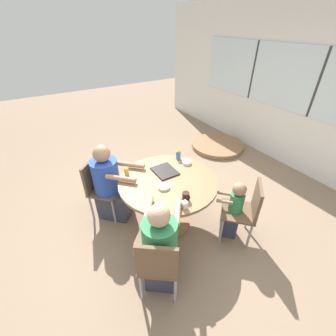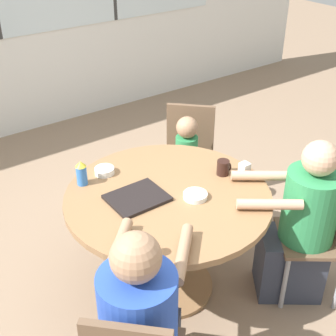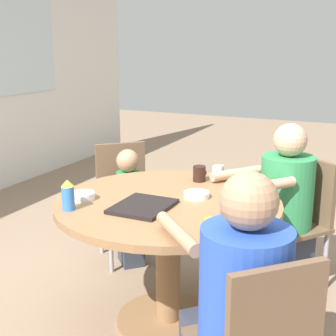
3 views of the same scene
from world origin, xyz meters
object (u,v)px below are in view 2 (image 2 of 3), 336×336
object	(u,v)px
chair_for_man_blue_shirt	(328,228)
coffee_mug	(223,167)
person_woman_green_shirt	(141,335)
sippy_cup	(81,173)
milk_carton_small	(244,169)
bowl_white_shallow	(195,196)
bowl_cereal	(104,171)
person_toddler	(186,170)
person_man_blue_shirt	(300,230)
juice_glass	(149,249)
chair_for_toddler	(189,150)

from	to	relation	value
chair_for_man_blue_shirt	coffee_mug	size ratio (longest dim) A/B	8.89
coffee_mug	person_woman_green_shirt	bearing A→B (deg)	-150.48
sippy_cup	milk_carton_small	size ratio (longest dim) A/B	1.88
bowl_white_shallow	bowl_cereal	bearing A→B (deg)	118.61
coffee_mug	bowl_white_shallow	xyz separation A→B (m)	(-0.31, -0.10, -0.03)
chair_for_man_blue_shirt	milk_carton_small	distance (m)	0.63
person_woman_green_shirt	person_toddler	bearing A→B (deg)	89.65
person_toddler	milk_carton_small	size ratio (longest dim) A/B	10.07
person_woman_green_shirt	bowl_white_shallow	world-z (taller)	person_woman_green_shirt
bowl_cereal	person_man_blue_shirt	bearing A→B (deg)	-47.01
milk_carton_small	sippy_cup	bearing A→B (deg)	150.12
chair_for_man_blue_shirt	juice_glass	world-z (taller)	chair_for_man_blue_shirt
person_man_blue_shirt	person_toddler	distance (m)	1.08
chair_for_man_blue_shirt	bowl_white_shallow	distance (m)	0.87
juice_glass	bowl_white_shallow	xyz separation A→B (m)	(0.50, 0.26, -0.03)
person_man_blue_shirt	milk_carton_small	distance (m)	0.51
juice_glass	milk_carton_small	world-z (taller)	juice_glass
person_woman_green_shirt	bowl_cereal	size ratio (longest dim) A/B	9.11
chair_for_toddler	bowl_white_shallow	distance (m)	1.05
person_woman_green_shirt	bowl_cereal	world-z (taller)	person_woman_green_shirt
person_man_blue_shirt	juice_glass	bearing A→B (deg)	121.03
chair_for_toddler	juice_glass	bearing A→B (deg)	89.95
chair_for_toddler	coffee_mug	distance (m)	0.83
person_man_blue_shirt	sippy_cup	bearing A→B (deg)	85.76
chair_for_man_blue_shirt	person_woman_green_shirt	size ratio (longest dim) A/B	0.76
sippy_cup	juice_glass	distance (m)	0.78
person_toddler	milk_carton_small	bearing A→B (deg)	128.69
juice_glass	bowl_cereal	world-z (taller)	juice_glass
person_toddler	sippy_cup	world-z (taller)	sippy_cup
person_man_blue_shirt	sippy_cup	world-z (taller)	person_man_blue_shirt
person_man_blue_shirt	juice_glass	size ratio (longest dim) A/B	12.38
bowl_white_shallow	milk_carton_small	bearing A→B (deg)	2.40
person_toddler	bowl_cereal	bearing A→B (deg)	57.26
person_woman_green_shirt	sippy_cup	world-z (taller)	person_woman_green_shirt
chair_for_toddler	milk_carton_small	xyz separation A→B (m)	(-0.19, -0.81, 0.28)
juice_glass	chair_for_man_blue_shirt	bearing A→B (deg)	-9.84
person_woman_green_shirt	milk_carton_small	size ratio (longest dim) A/B	13.27
chair_for_toddler	person_toddler	size ratio (longest dim) A/B	1.00
bowl_white_shallow	chair_for_toddler	bearing A→B (deg)	53.94
bowl_white_shallow	person_woman_green_shirt	bearing A→B (deg)	-146.19
sippy_cup	juice_glass	world-z (taller)	sippy_cup
sippy_cup	person_man_blue_shirt	bearing A→B (deg)	-40.96
juice_glass	bowl_cereal	size ratio (longest dim) A/B	0.72
milk_carton_small	bowl_cereal	distance (m)	0.88
milk_carton_small	bowl_cereal	world-z (taller)	milk_carton_small
chair_for_toddler	milk_carton_small	distance (m)	0.87
chair_for_man_blue_shirt	bowl_cereal	world-z (taller)	chair_for_man_blue_shirt
person_man_blue_shirt	milk_carton_small	bearing A→B (deg)	57.40
chair_for_man_blue_shirt	chair_for_toddler	size ratio (longest dim) A/B	1.00
chair_for_toddler	milk_carton_small	bearing A→B (deg)	122.03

